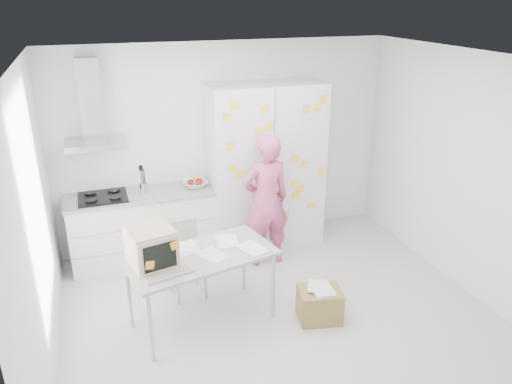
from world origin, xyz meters
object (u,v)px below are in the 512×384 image
object	(u,v)px
person	(266,201)
desk	(171,253)
cardboard_box	(320,304)
chair	(185,254)

from	to	relation	value
person	desk	xyz separation A→B (m)	(-1.35, -0.99, 0.04)
desk	cardboard_box	xyz separation A→B (m)	(1.48, -0.33, -0.71)
desk	chair	distance (m)	0.81
person	cardboard_box	world-z (taller)	person
chair	cardboard_box	bearing A→B (deg)	-43.94
person	chair	distance (m)	1.21
person	desk	world-z (taller)	person
desk	chair	size ratio (longest dim) A/B	1.85
desk	chair	xyz separation A→B (m)	(0.25, 0.65, -0.40)
person	cardboard_box	distance (m)	1.49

